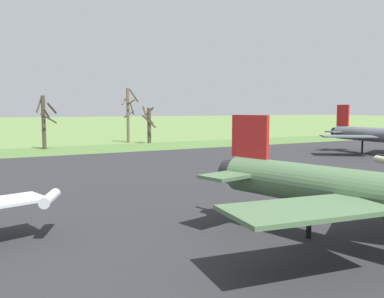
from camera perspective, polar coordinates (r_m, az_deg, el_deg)
The scene contains 5 objects.
asphalt_apron at distance 28.03m, azimuth 6.34°, elevation -5.60°, with size 90.37×52.82×0.05m, color #28282B.
grass_verge_strip at distance 57.43m, azimuth -12.42°, elevation 0.04°, with size 150.37×12.00×0.06m, color #4E7137.
bare_tree_left_of_center at distance 58.49m, azimuth -19.98°, elevation 3.84°, with size 2.85×2.83×7.30m.
bare_tree_center at distance 67.48m, azimuth -8.90°, elevation 5.04°, with size 2.89×3.07×8.89m.
bare_tree_right_of_center at distance 65.47m, azimuth -6.07°, elevation 3.63°, with size 2.53×2.57×5.98m.
Camera 1 is at (-15.73, -6.72, 5.44)m, focal length 38.06 mm.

